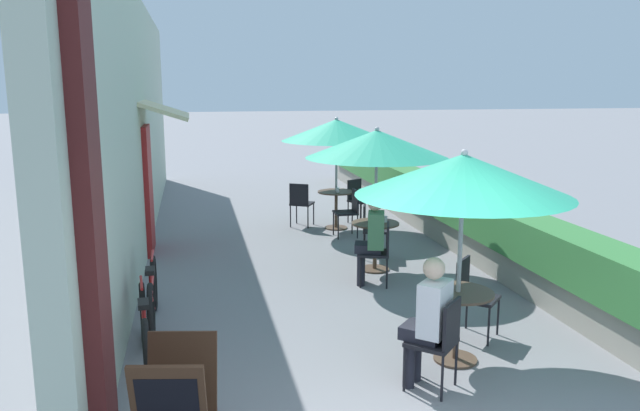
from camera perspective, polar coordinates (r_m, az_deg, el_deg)
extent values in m
cube|color=#B2C1AD|center=(11.27, -16.26, 7.27)|extent=(0.24, 14.81, 4.20)
cube|color=#4C1919|center=(4.51, -20.46, 1.93)|extent=(0.12, 0.56, 4.20)
cube|color=maroon|center=(10.64, -15.40, 1.41)|extent=(0.08, 0.96, 2.10)
cube|color=beige|center=(10.49, -14.06, 8.50)|extent=(0.78, 1.80, 0.30)
cube|color=gray|center=(12.23, 9.80, -1.06)|extent=(0.44, 13.81, 0.45)
cube|color=#387A3D|center=(12.13, 9.88, 1.27)|extent=(0.60, 13.12, 0.56)
cylinder|color=brown|center=(6.67, 12.26, -13.54)|extent=(0.44, 0.44, 0.02)
cylinder|color=brown|center=(6.53, 12.38, -10.72)|extent=(0.06, 0.06, 0.71)
cylinder|color=brown|center=(6.41, 12.52, -7.79)|extent=(0.71, 0.71, 0.02)
cylinder|color=#B7B7BC|center=(6.32, 12.63, -5.13)|extent=(0.04, 0.04, 2.06)
cone|color=#2DAD84|center=(6.14, 12.98, 2.74)|extent=(2.09, 2.09, 0.41)
sphere|color=#B7B7BC|center=(6.11, 13.06, 4.72)|extent=(0.07, 0.07, 0.07)
cube|color=black|center=(5.89, 10.15, -12.21)|extent=(0.57, 0.57, 0.04)
cube|color=black|center=(5.76, 11.96, -10.60)|extent=(0.28, 0.30, 0.42)
cylinder|color=black|center=(6.20, 9.11, -13.24)|extent=(0.02, 0.02, 0.45)
cylinder|color=black|center=(5.90, 7.73, -14.52)|extent=(0.02, 0.02, 0.45)
cylinder|color=black|center=(6.09, 12.33, -13.84)|extent=(0.02, 0.02, 0.45)
cylinder|color=black|center=(5.78, 11.11, -15.20)|extent=(0.02, 0.02, 0.45)
cylinder|color=#23232D|center=(6.11, 8.74, -13.50)|extent=(0.11, 0.11, 0.47)
cylinder|color=#23232D|center=(5.97, 8.13, -14.07)|extent=(0.11, 0.11, 0.47)
cube|color=#23232D|center=(5.89, 9.34, -11.34)|extent=(0.47, 0.46, 0.12)
cube|color=white|center=(5.77, 10.44, -9.22)|extent=(0.39, 0.40, 0.50)
sphere|color=beige|center=(5.66, 10.39, -5.67)|extent=(0.20, 0.20, 0.20)
cube|color=black|center=(7.13, 14.27, -8.22)|extent=(0.57, 0.57, 0.04)
cube|color=black|center=(7.11, 12.92, -6.41)|extent=(0.28, 0.30, 0.42)
cylinder|color=black|center=(6.99, 15.16, -10.60)|extent=(0.02, 0.02, 0.45)
cylinder|color=black|center=(7.32, 15.98, -9.66)|extent=(0.02, 0.02, 0.45)
cylinder|color=black|center=(7.09, 12.33, -10.16)|extent=(0.02, 0.02, 0.45)
cylinder|color=black|center=(7.41, 13.26, -9.25)|extent=(0.02, 0.02, 0.45)
cylinder|color=brown|center=(9.50, 5.01, -5.80)|extent=(0.44, 0.44, 0.02)
cylinder|color=brown|center=(9.40, 5.05, -3.74)|extent=(0.06, 0.06, 0.71)
cylinder|color=brown|center=(9.32, 5.08, -1.64)|extent=(0.71, 0.71, 0.02)
cylinder|color=#B7B7BC|center=(9.25, 5.12, 0.23)|extent=(0.04, 0.04, 2.06)
cone|color=#2DAD84|center=(9.13, 5.21, 5.63)|extent=(2.09, 2.09, 0.41)
sphere|color=#B7B7BC|center=(9.11, 5.23, 6.97)|extent=(0.07, 0.07, 0.07)
cube|color=black|center=(8.71, 4.98, -4.36)|extent=(0.50, 0.50, 0.04)
cube|color=black|center=(8.65, 6.23, -3.05)|extent=(0.14, 0.37, 0.42)
cylinder|color=black|center=(8.95, 3.82, -5.42)|extent=(0.02, 0.02, 0.45)
cylinder|color=black|center=(8.60, 3.73, -6.10)|extent=(0.02, 0.02, 0.45)
cylinder|color=black|center=(8.94, 6.14, -5.47)|extent=(0.02, 0.02, 0.45)
cylinder|color=black|center=(8.60, 6.14, -6.15)|extent=(0.02, 0.02, 0.45)
cylinder|color=#23232D|center=(8.85, 3.80, -5.54)|extent=(0.11, 0.11, 0.47)
cylinder|color=#23232D|center=(8.69, 3.76, -5.84)|extent=(0.11, 0.11, 0.47)
cube|color=#23232D|center=(8.69, 4.39, -3.84)|extent=(0.43, 0.39, 0.12)
cube|color=#4C8456|center=(8.63, 5.15, -2.25)|extent=(0.31, 0.39, 0.50)
sphere|color=beige|center=(8.55, 5.06, 0.16)|extent=(0.20, 0.20, 0.20)
cube|color=black|center=(10.05, 5.12, -2.26)|extent=(0.50, 0.50, 0.04)
cube|color=black|center=(10.01, 4.08, -1.07)|extent=(0.14, 0.37, 0.42)
cylinder|color=black|center=(9.93, 6.12, -3.79)|extent=(0.02, 0.02, 0.45)
cylinder|color=black|center=(10.28, 6.12, -3.27)|extent=(0.02, 0.02, 0.45)
cylinder|color=black|center=(9.94, 4.04, -3.74)|extent=(0.02, 0.02, 0.45)
cylinder|color=black|center=(10.29, 4.11, -3.23)|extent=(0.02, 0.02, 0.45)
cylinder|color=white|center=(9.35, 5.97, -1.25)|extent=(0.07, 0.07, 0.09)
cylinder|color=brown|center=(12.12, 1.47, -2.04)|extent=(0.44, 0.44, 0.02)
cylinder|color=brown|center=(12.05, 1.48, -0.40)|extent=(0.06, 0.06, 0.71)
cylinder|color=brown|center=(11.98, 1.49, 1.25)|extent=(0.71, 0.71, 0.02)
cylinder|color=#B7B7BC|center=(11.93, 1.50, 2.72)|extent=(0.04, 0.04, 2.06)
cone|color=#2DAD84|center=(11.84, 1.52, 6.91)|extent=(2.09, 2.09, 0.41)
sphere|color=#B7B7BC|center=(11.83, 1.52, 7.94)|extent=(0.07, 0.07, 0.07)
cube|color=black|center=(12.24, -1.65, 0.18)|extent=(0.54, 0.54, 0.04)
cube|color=black|center=(12.03, -1.94, 1.00)|extent=(0.35, 0.21, 0.42)
cylinder|color=black|center=(12.39, -0.59, -0.74)|extent=(0.02, 0.02, 0.45)
cylinder|color=black|center=(12.50, -2.16, -0.64)|extent=(0.02, 0.02, 0.45)
cylinder|color=black|center=(12.06, -1.11, -1.07)|extent=(0.02, 0.02, 0.45)
cylinder|color=black|center=(12.17, -2.72, -0.96)|extent=(0.02, 0.02, 0.45)
cube|color=black|center=(11.37, 2.34, -0.66)|extent=(0.41, 0.41, 0.04)
cube|color=black|center=(11.38, 3.25, 0.42)|extent=(0.04, 0.38, 0.42)
cylinder|color=black|center=(11.55, 1.24, -1.62)|extent=(0.02, 0.02, 0.45)
cylinder|color=black|center=(11.21, 1.68, -2.01)|extent=(0.02, 0.02, 0.45)
cylinder|color=black|center=(11.64, 2.96, -1.53)|extent=(0.02, 0.02, 0.45)
cylinder|color=black|center=(11.30, 3.45, -1.92)|extent=(0.02, 0.02, 0.45)
cube|color=black|center=(12.52, 3.76, 0.41)|extent=(0.55, 0.55, 0.04)
cube|color=black|center=(12.61, 3.16, 1.46)|extent=(0.34, 0.22, 0.42)
cylinder|color=black|center=(12.31, 3.78, -0.84)|extent=(0.02, 0.02, 0.45)
cylinder|color=black|center=(12.57, 4.91, -0.61)|extent=(0.02, 0.02, 0.45)
cylinder|color=black|center=(12.56, 2.59, -0.59)|extent=(0.02, 0.02, 0.45)
cylinder|color=black|center=(12.81, 3.72, -0.37)|extent=(0.02, 0.02, 0.45)
cylinder|color=white|center=(11.84, 1.62, 1.42)|extent=(0.07, 0.07, 0.09)
torus|color=black|center=(7.08, -15.87, -9.41)|extent=(0.12, 0.67, 0.67)
torus|color=black|center=(6.05, -15.58, -13.03)|extent=(0.12, 0.67, 0.67)
cylinder|color=#B21E1E|center=(6.49, -15.83, -9.57)|extent=(0.12, 0.87, 0.04)
cylinder|color=#B21E1E|center=(6.37, -15.69, -11.59)|extent=(0.10, 0.64, 0.42)
cylinder|color=#B21E1E|center=(6.17, -15.79, -9.68)|extent=(0.04, 0.04, 0.23)
cube|color=black|center=(6.13, -15.85, -8.65)|extent=(0.12, 0.23, 0.05)
cylinder|color=#B21E1E|center=(6.93, -16.02, -6.81)|extent=(0.07, 0.46, 0.03)
torus|color=black|center=(8.01, -14.95, -6.86)|extent=(0.08, 0.69, 0.69)
torus|color=black|center=(6.96, -15.17, -9.65)|extent=(0.08, 0.69, 0.69)
cylinder|color=#B21E1E|center=(7.42, -15.13, -6.77)|extent=(0.07, 0.87, 0.04)
cylinder|color=#B21E1E|center=(7.29, -15.10, -8.53)|extent=(0.06, 0.64, 0.42)
cylinder|color=#B21E1E|center=(7.10, -15.24, -6.71)|extent=(0.04, 0.04, 0.24)
cube|color=black|center=(7.06, -15.29, -5.77)|extent=(0.11, 0.22, 0.05)
cylinder|color=#B21E1E|center=(7.87, -15.09, -4.43)|extent=(0.04, 0.46, 0.03)
cube|color=#422819|center=(5.01, -12.46, -16.44)|extent=(0.55, 0.33, 0.92)
cube|color=black|center=(5.02, -12.42, -16.15)|extent=(0.45, 0.24, 0.70)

